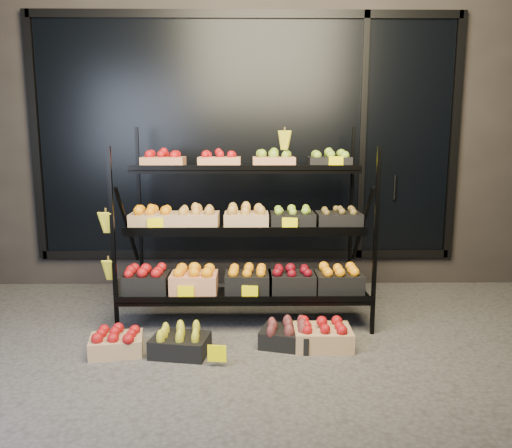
{
  "coord_description": "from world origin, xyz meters",
  "views": [
    {
      "loc": [
        0.04,
        -3.63,
        1.57
      ],
      "look_at": [
        0.09,
        0.55,
        0.84
      ],
      "focal_mm": 35.0,
      "sensor_mm": 36.0,
      "label": 1
    }
  ],
  "objects_px": {
    "floor_crate_midleft": "(180,342)",
    "display_rack": "(244,229)",
    "floor_crate_left": "(116,342)",
    "floor_crate_midright": "(323,334)"
  },
  "relations": [
    {
      "from": "display_rack",
      "to": "floor_crate_left",
      "type": "relative_size",
      "value": 5.24
    },
    {
      "from": "floor_crate_left",
      "to": "floor_crate_midright",
      "type": "relative_size",
      "value": 0.97
    },
    {
      "from": "floor_crate_left",
      "to": "display_rack",
      "type": "bearing_deg",
      "value": 29.17
    },
    {
      "from": "floor_crate_left",
      "to": "floor_crate_midright",
      "type": "bearing_deg",
      "value": -6.67
    },
    {
      "from": "display_rack",
      "to": "floor_crate_left",
      "type": "height_order",
      "value": "display_rack"
    },
    {
      "from": "display_rack",
      "to": "floor_crate_midleft",
      "type": "distance_m",
      "value": 1.14
    },
    {
      "from": "floor_crate_midleft",
      "to": "display_rack",
      "type": "bearing_deg",
      "value": 69.56
    },
    {
      "from": "floor_crate_left",
      "to": "floor_crate_midleft",
      "type": "distance_m",
      "value": 0.47
    },
    {
      "from": "display_rack",
      "to": "floor_crate_midright",
      "type": "xyz_separation_m",
      "value": [
        0.6,
        -0.67,
        -0.69
      ]
    },
    {
      "from": "floor_crate_midleft",
      "to": "floor_crate_midright",
      "type": "xyz_separation_m",
      "value": [
        1.06,
        0.12,
        0.0
      ]
    }
  ]
}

